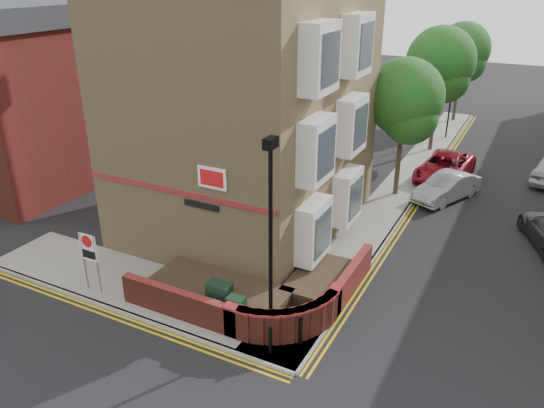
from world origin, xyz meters
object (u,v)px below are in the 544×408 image
(zone_sign, at_px, (89,252))
(silver_car_near, at_px, (447,187))
(lamppost, at_px, (271,241))
(utility_cabinet_large, at_px, (220,299))

(zone_sign, xyz_separation_m, silver_car_near, (9.34, 14.13, -1.00))
(zone_sign, bearing_deg, lamppost, 6.07)
(silver_car_near, bearing_deg, zone_sign, -99.12)
(lamppost, relative_size, silver_car_near, 1.60)
(utility_cabinet_large, height_order, zone_sign, zone_sign)
(lamppost, distance_m, utility_cabinet_large, 3.24)
(lamppost, distance_m, silver_car_near, 13.97)
(lamppost, height_order, utility_cabinet_large, lamppost)
(silver_car_near, bearing_deg, utility_cabinet_large, -84.85)
(utility_cabinet_large, xyz_separation_m, zone_sign, (-4.70, -0.80, 0.92))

